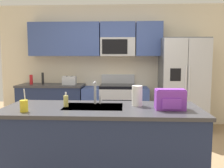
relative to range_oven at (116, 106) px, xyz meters
The scene contains 14 objects.
ground_plane 1.86m from the range_oven, 89.68° to the right, with size 9.00×9.00×0.00m, color #997A56.
kitchen_wall_unit 1.08m from the range_oven, 115.35° to the left, with size 5.20×0.43×2.60m.
back_counter 1.37m from the range_oven, behind, with size 1.37×0.63×0.90m.
range_oven is the anchor object (origin of this frame).
refrigerator 1.45m from the range_oven, ahead, with size 0.90×0.76×1.85m.
island_counter 2.29m from the range_oven, 92.08° to the right, with size 2.26×0.86×0.90m.
toaster 1.11m from the range_oven, behind, with size 0.28×0.16×0.18m.
pepper_mill 1.66m from the range_oven, behind, with size 0.05×0.05×0.25m, color black.
bottle_red 1.88m from the range_oven, behind, with size 0.07×0.07×0.20m, color red.
sink_faucet 2.19m from the range_oven, 94.81° to the right, with size 0.08×0.21×0.28m.
drink_cup_yellow 2.75m from the range_oven, 109.05° to the right, with size 0.08×0.08×0.24m.
soap_dispenser 2.38m from the range_oven, 102.46° to the right, with size 0.06×0.06×0.17m.
paper_towel_roll 2.27m from the range_oven, 81.36° to the right, with size 0.12×0.12×0.24m, color white.
backpack 2.51m from the range_oven, 73.84° to the right, with size 0.32×0.22×0.23m.
Camera 1 is at (0.17, -3.18, 1.47)m, focal length 38.41 mm.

